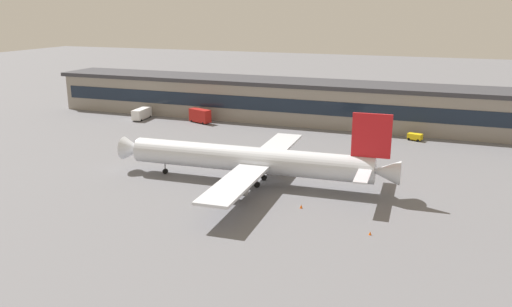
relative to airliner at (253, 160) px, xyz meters
name	(u,v)px	position (x,y,z in m)	size (l,w,h in m)	color
ground_plane	(262,182)	(1.38, 1.27, -4.82)	(600.00, 600.00, 0.00)	slate
terminal_building	(329,103)	(1.38, 60.21, 1.42)	(182.85, 17.10, 12.43)	gray
airliner	(253,160)	(0.00, 0.00, 0.00)	(57.55, 49.41, 15.50)	silver
baggage_tug	(415,136)	(27.46, 47.49, -3.73)	(4.04, 3.01, 1.85)	yellow
catering_truck	(200,115)	(-35.30, 47.39, -2.52)	(7.65, 4.94, 4.15)	red
fuel_truck	(141,113)	(-54.91, 45.58, -2.93)	(3.56, 8.62, 3.35)	white
traffic_cone_0	(301,206)	(12.67, -9.76, -4.49)	(0.52, 0.52, 0.65)	#F2590C
traffic_cone_1	(370,233)	(25.69, -16.82, -4.53)	(0.45, 0.45, 0.56)	#F2590C
traffic_cone_2	(241,192)	(0.05, -6.79, -4.45)	(0.58, 0.58, 0.72)	#F2590C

